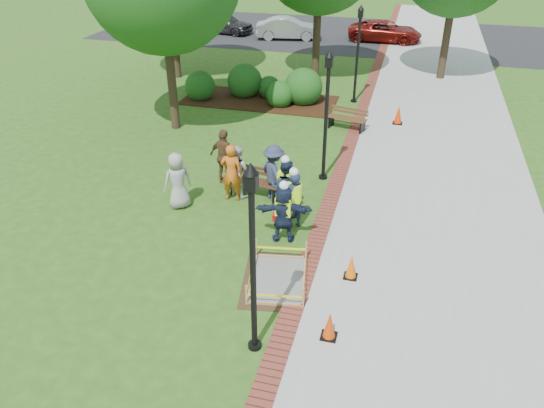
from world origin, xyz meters
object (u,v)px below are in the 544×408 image
(hivis_worker_c, at_px, (285,186))
(lamp_near, at_px, (253,249))
(cone_front, at_px, (329,326))
(hivis_worker_b, at_px, (293,198))
(wet_concrete_pad, at_px, (278,273))
(hivis_worker_a, at_px, (284,211))
(bench_near, at_px, (256,188))

(hivis_worker_c, bearing_deg, lamp_near, -82.76)
(cone_front, height_order, hivis_worker_b, hivis_worker_b)
(cone_front, bearing_deg, wet_concrete_pad, 133.63)
(lamp_near, distance_m, hivis_worker_a, 4.38)
(wet_concrete_pad, relative_size, hivis_worker_b, 1.37)
(bench_near, xyz_separation_m, cone_front, (3.27, -5.59, 0.04))
(lamp_near, distance_m, hivis_worker_b, 5.03)
(hivis_worker_a, xyz_separation_m, hivis_worker_b, (0.10, 0.71, 0.03))
(wet_concrete_pad, height_order, hivis_worker_a, hivis_worker_a)
(hivis_worker_a, distance_m, hivis_worker_c, 1.37)
(bench_near, xyz_separation_m, lamp_near, (1.83, -6.27, 2.20))
(wet_concrete_pad, bearing_deg, hivis_worker_b, 94.74)
(wet_concrete_pad, xyz_separation_m, cone_front, (1.53, -1.61, 0.09))
(hivis_worker_a, bearing_deg, hivis_worker_b, 81.91)
(hivis_worker_a, bearing_deg, bench_near, 123.08)
(cone_front, height_order, hivis_worker_a, hivis_worker_a)
(bench_near, relative_size, hivis_worker_c, 0.90)
(wet_concrete_pad, height_order, lamp_near, lamp_near)
(bench_near, bearing_deg, hivis_worker_c, -37.03)
(hivis_worker_b, bearing_deg, cone_front, -66.98)
(bench_near, xyz_separation_m, hivis_worker_c, (1.14, -0.86, 0.66))
(bench_near, height_order, hivis_worker_c, hivis_worker_c)
(lamp_near, bearing_deg, wet_concrete_pad, 92.20)
(cone_front, bearing_deg, bench_near, 120.37)
(bench_near, distance_m, hivis_worker_a, 2.70)
(lamp_near, relative_size, hivis_worker_a, 2.35)
(wet_concrete_pad, bearing_deg, bench_near, 113.63)
(bench_near, distance_m, lamp_near, 6.89)
(hivis_worker_a, bearing_deg, cone_front, -61.47)
(wet_concrete_pad, height_order, hivis_worker_c, hivis_worker_c)
(hivis_worker_a, xyz_separation_m, hivis_worker_c, (-0.29, 1.34, 0.04))
(bench_near, height_order, hivis_worker_a, hivis_worker_a)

